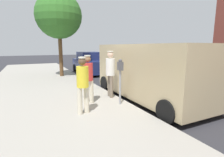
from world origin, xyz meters
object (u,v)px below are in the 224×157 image
at_px(parking_meter_near, 120,74).
at_px(street_tree, 59,16).
at_px(pedestrian_in_yellow, 83,82).
at_px(pedestrian_in_white, 110,71).
at_px(pedestrian_in_red, 88,76).
at_px(parked_van, 149,70).
at_px(parked_sedan_behind, 90,64).

height_order(parking_meter_near, street_tree, street_tree).
distance_m(pedestrian_in_yellow, pedestrian_in_white, 1.89).
distance_m(pedestrian_in_red, parked_van, 2.42).
bearing_deg(pedestrian_in_red, pedestrian_in_white, -161.33).
bearing_deg(parked_van, pedestrian_in_yellow, 13.88).
bearing_deg(parking_meter_near, parked_van, -164.46).
height_order(parked_sedan_behind, street_tree, street_tree).
xyz_separation_m(pedestrian_in_red, pedestrian_in_white, (-1.00, -0.34, 0.08)).
distance_m(pedestrian_in_yellow, parked_van, 2.94).
xyz_separation_m(pedestrian_in_red, street_tree, (-0.18, -6.17, 2.88)).
bearing_deg(street_tree, pedestrian_in_yellow, 84.94).
bearing_deg(parking_meter_near, parked_sedan_behind, -101.89).
xyz_separation_m(pedestrian_in_white, parked_sedan_behind, (-1.62, -7.14, -0.41)).
height_order(pedestrian_in_yellow, pedestrian_in_white, pedestrian_in_white).
bearing_deg(parked_sedan_behind, parking_meter_near, 78.11).
distance_m(parking_meter_near, pedestrian_in_yellow, 1.39).
bearing_deg(pedestrian_in_white, parking_meter_near, 84.99).
distance_m(pedestrian_in_white, street_tree, 6.52).
bearing_deg(parked_van, pedestrian_in_white, -19.99).
distance_m(parked_van, street_tree, 7.29).
distance_m(pedestrian_in_red, street_tree, 6.81).
relative_size(parking_meter_near, pedestrian_in_red, 0.93).
height_order(parking_meter_near, parked_sedan_behind, parking_meter_near).
bearing_deg(parked_sedan_behind, parked_van, 88.51).
distance_m(parked_van, parked_sedan_behind, 7.67).
distance_m(parking_meter_near, street_tree, 7.35).
bearing_deg(parking_meter_near, pedestrian_in_yellow, 12.01).
relative_size(pedestrian_in_yellow, pedestrian_in_white, 0.93).
relative_size(pedestrian_in_red, parked_van, 0.31).
height_order(pedestrian_in_yellow, parked_sedan_behind, pedestrian_in_yellow).
relative_size(pedestrian_in_red, parked_sedan_behind, 0.37).
height_order(parking_meter_near, parked_van, parked_van).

